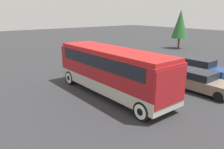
{
  "coord_description": "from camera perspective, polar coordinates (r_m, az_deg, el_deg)",
  "views": [
    {
      "loc": [
        10.65,
        -8.5,
        5.24
      ],
      "look_at": [
        0.0,
        0.0,
        1.37
      ],
      "focal_mm": 35.0,
      "sensor_mm": 36.0,
      "label": 1
    }
  ],
  "objects": [
    {
      "name": "ground_plane",
      "position": [
        14.6,
        0.0,
        -5.16
      ],
      "size": [
        120.0,
        120.0,
        0.0
      ],
      "primitive_type": "plane",
      "color": "#2D2D30"
    },
    {
      "name": "tour_bus",
      "position": [
        13.98,
        0.24,
        1.71
      ],
      "size": [
        9.25,
        2.57,
        3.03
      ],
      "color": "#B7B2A8",
      "rests_on": "ground_plane"
    },
    {
      "name": "parked_car_near",
      "position": [
        20.58,
        22.07,
        1.89
      ],
      "size": [
        4.65,
        1.82,
        1.36
      ],
      "color": "navy",
      "rests_on": "ground_plane"
    },
    {
      "name": "parked_car_mid",
      "position": [
        16.23,
        21.51,
        -1.52
      ],
      "size": [
        4.65,
        1.95,
        1.39
      ],
      "color": "#7A6B5B",
      "rests_on": "ground_plane"
    },
    {
      "name": "tree_left",
      "position": [
        34.49,
        17.38,
        12.46
      ],
      "size": [
        2.35,
        2.35,
        5.68
      ],
      "color": "brown",
      "rests_on": "ground_plane"
    }
  ]
}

